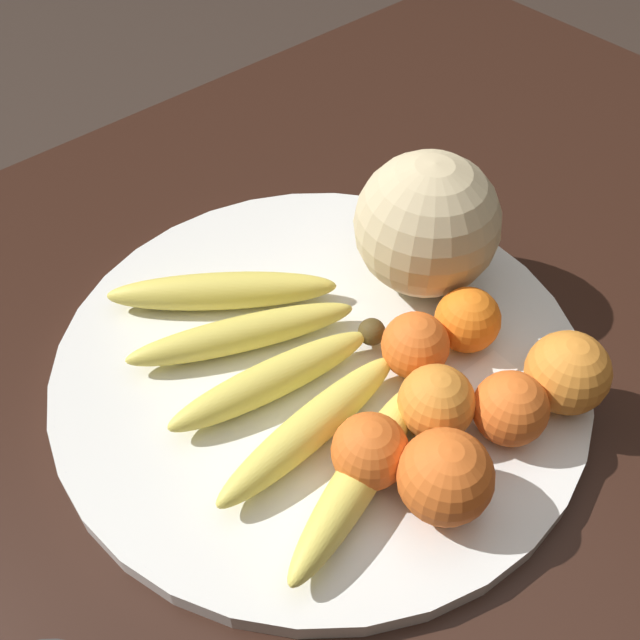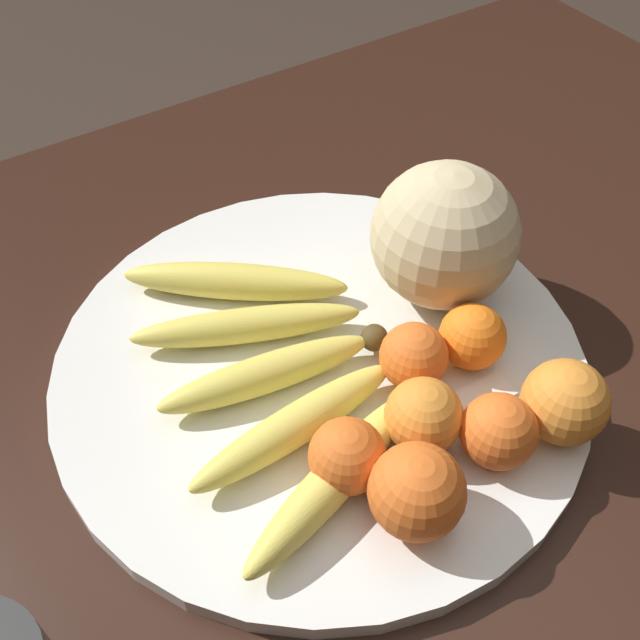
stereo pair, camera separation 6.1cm
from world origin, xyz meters
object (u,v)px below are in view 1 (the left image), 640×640
(orange_top_small, at_px, (415,346))
(produce_tag, at_px, (475,382))
(orange_mid_center, at_px, (436,403))
(orange_side_extra, at_px, (567,373))
(fruit_bowl, at_px, (320,365))
(orange_back_left, at_px, (370,451))
(melon, at_px, (427,224))
(orange_front_left, at_px, (468,320))
(banana_bunch, at_px, (277,373))
(orange_front_right, at_px, (510,408))
(orange_back_right, at_px, (445,477))
(kitchen_table, at_px, (361,455))

(orange_top_small, distance_m, produce_tag, 0.06)
(orange_mid_center, relative_size, orange_side_extra, 0.90)
(fruit_bowl, distance_m, orange_back_left, 0.12)
(melon, relative_size, orange_front_left, 2.31)
(banana_bunch, height_order, produce_tag, banana_bunch)
(orange_front_right, relative_size, orange_back_right, 0.85)
(kitchen_table, xyz_separation_m, orange_side_extra, (0.11, -0.12, 0.15))
(orange_mid_center, xyz_separation_m, orange_side_extra, (0.10, -0.05, 0.00))
(orange_back_right, xyz_separation_m, orange_top_small, (0.08, 0.10, -0.01))
(banana_bunch, xyz_separation_m, orange_back_left, (-0.00, -0.11, 0.01))
(banana_bunch, height_order, orange_front_left, orange_front_left)
(melon, relative_size, produce_tag, 1.74)
(orange_front_left, distance_m, orange_back_left, 0.16)
(orange_top_small, bearing_deg, orange_back_right, -126.86)
(fruit_bowl, bearing_deg, banana_bunch, 179.00)
(orange_back_left, xyz_separation_m, produce_tag, (0.13, 0.00, -0.03))
(kitchen_table, distance_m, orange_back_right, 0.19)
(orange_back_left, distance_m, orange_top_small, 0.11)
(fruit_bowl, bearing_deg, melon, 5.44)
(orange_front_left, bearing_deg, orange_mid_center, -153.45)
(orange_back_right, bearing_deg, orange_side_extra, -0.01)
(orange_mid_center, xyz_separation_m, orange_back_left, (-0.07, 0.00, -0.00))
(orange_back_right, bearing_deg, orange_front_right, 6.17)
(kitchen_table, distance_m, orange_front_right, 0.18)
(melon, relative_size, orange_back_right, 1.88)
(melon, distance_m, orange_back_left, 0.22)
(orange_mid_center, bearing_deg, banana_bunch, 121.37)
(orange_back_right, bearing_deg, orange_top_small, 53.14)
(orange_front_right, bearing_deg, orange_back_right, -173.83)
(kitchen_table, height_order, melon, melon)
(produce_tag, bearing_deg, orange_back_right, -149.62)
(orange_front_left, distance_m, orange_top_small, 0.06)
(orange_side_extra, bearing_deg, kitchen_table, 133.09)
(kitchen_table, height_order, orange_back_right, orange_back_right)
(kitchen_table, relative_size, orange_back_right, 19.75)
(banana_bunch, relative_size, orange_back_left, 5.91)
(orange_mid_center, xyz_separation_m, orange_back_right, (-0.05, -0.05, 0.00))
(orange_front_left, bearing_deg, orange_side_extra, -82.48)
(fruit_bowl, bearing_deg, produce_tag, -52.72)
(fruit_bowl, bearing_deg, orange_back_right, -98.22)
(fruit_bowl, distance_m, banana_bunch, 0.05)
(produce_tag, bearing_deg, orange_top_small, 122.60)
(orange_mid_center, distance_m, orange_back_left, 0.07)
(orange_back_left, distance_m, produce_tag, 0.13)
(orange_back_left, height_order, orange_top_small, orange_back_left)
(orange_back_right, bearing_deg, produce_tag, 27.96)
(orange_side_extra, height_order, produce_tag, orange_side_extra)
(orange_front_right, height_order, orange_side_extra, orange_side_extra)
(orange_mid_center, bearing_deg, fruit_bowl, 101.41)
(orange_front_right, xyz_separation_m, orange_side_extra, (0.06, -0.01, 0.00))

